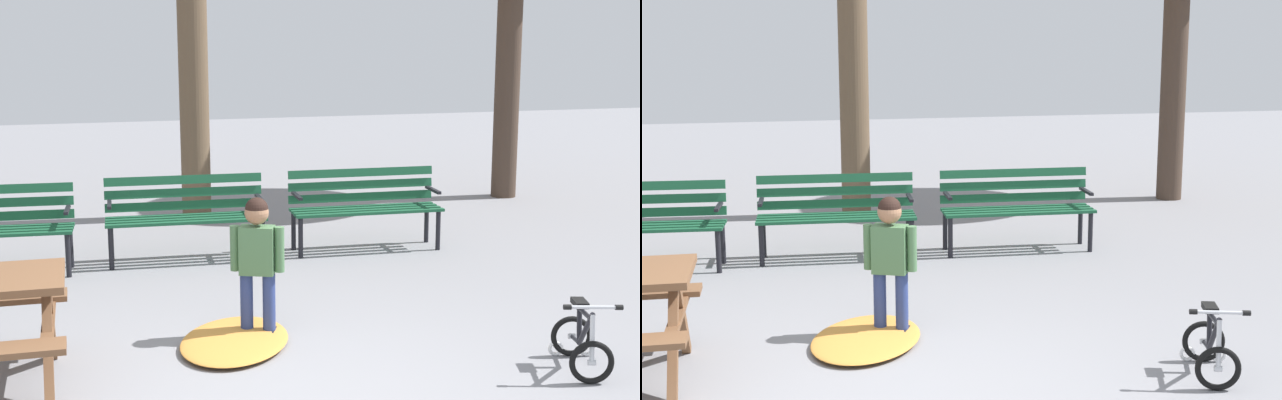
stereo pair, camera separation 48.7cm
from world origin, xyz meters
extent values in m
cube|color=brown|center=(-1.38, 0.54, 0.36)|extent=(0.07, 0.57, 0.76)
cube|color=brown|center=(-1.37, 1.04, 0.36)|extent=(0.07, 0.57, 0.76)
cube|color=brown|center=(-1.38, 0.79, 0.42)|extent=(0.10, 1.10, 0.04)
cylinder|color=black|center=(-1.23, 3.47, 0.22)|extent=(0.05, 0.05, 0.44)
cylinder|color=black|center=(-1.20, 3.83, 0.22)|extent=(0.05, 0.05, 0.44)
cube|color=black|center=(-1.22, 3.65, 0.62)|extent=(0.07, 0.40, 0.03)
cube|color=#195133|center=(-0.06, 3.93, 0.44)|extent=(1.60, 0.16, 0.03)
cube|color=#195133|center=(-0.06, 3.81, 0.44)|extent=(1.60, 0.16, 0.03)
cube|color=#195133|center=(-0.07, 3.69, 0.44)|extent=(1.60, 0.16, 0.03)
cube|color=#195133|center=(-0.08, 3.57, 0.44)|extent=(1.60, 0.16, 0.03)
cube|color=#195133|center=(-0.05, 3.97, 0.54)|extent=(1.60, 0.14, 0.09)
cube|color=#195133|center=(-0.05, 3.97, 0.67)|extent=(1.60, 0.14, 0.09)
cube|color=#195133|center=(-0.05, 3.97, 0.81)|extent=(1.60, 0.14, 0.09)
cylinder|color=black|center=(0.67, 3.54, 0.22)|extent=(0.05, 0.05, 0.44)
cylinder|color=black|center=(0.69, 3.90, 0.22)|extent=(0.05, 0.05, 0.44)
cube|color=black|center=(0.68, 3.72, 0.62)|extent=(0.06, 0.40, 0.03)
cylinder|color=black|center=(-0.82, 3.63, 0.22)|extent=(0.05, 0.05, 0.44)
cylinder|color=black|center=(-0.80, 3.99, 0.22)|extent=(0.05, 0.05, 0.44)
cube|color=black|center=(-0.81, 3.81, 0.62)|extent=(0.06, 0.40, 0.03)
cube|color=#195133|center=(1.84, 3.86, 0.44)|extent=(1.60, 0.15, 0.03)
cube|color=#195133|center=(1.84, 3.74, 0.44)|extent=(1.60, 0.15, 0.03)
cube|color=#195133|center=(1.83, 3.62, 0.44)|extent=(1.60, 0.15, 0.03)
cube|color=#195133|center=(1.83, 3.51, 0.44)|extent=(1.60, 0.15, 0.03)
cube|color=#195133|center=(1.84, 3.90, 0.54)|extent=(1.60, 0.12, 0.09)
cube|color=#195133|center=(1.84, 3.90, 0.67)|extent=(1.60, 0.12, 0.09)
cube|color=#195133|center=(1.84, 3.90, 0.81)|extent=(1.60, 0.12, 0.09)
cylinder|color=black|center=(2.58, 3.49, 0.22)|extent=(0.05, 0.05, 0.44)
cylinder|color=black|center=(2.59, 3.85, 0.22)|extent=(0.05, 0.05, 0.44)
cube|color=black|center=(2.58, 3.67, 0.62)|extent=(0.06, 0.40, 0.03)
cylinder|color=black|center=(1.08, 3.56, 0.22)|extent=(0.05, 0.05, 0.44)
cylinder|color=black|center=(1.09, 3.92, 0.22)|extent=(0.05, 0.05, 0.44)
cube|color=black|center=(1.09, 3.74, 0.62)|extent=(0.06, 0.40, 0.03)
cylinder|color=navy|center=(0.23, 1.29, 0.25)|extent=(0.10, 0.10, 0.50)
cube|color=black|center=(0.23, 1.29, 0.03)|extent=(0.14, 0.18, 0.06)
cylinder|color=navy|center=(0.07, 1.36, 0.25)|extent=(0.10, 0.10, 0.50)
cube|color=black|center=(0.07, 1.36, 0.03)|extent=(0.14, 0.18, 0.06)
cube|color=#477047|center=(0.15, 1.32, 0.68)|extent=(0.30, 0.24, 0.37)
sphere|color=#996B4C|center=(0.15, 1.32, 0.97)|extent=(0.18, 0.18, 0.18)
sphere|color=black|center=(0.15, 1.32, 1.00)|extent=(0.18, 0.18, 0.18)
cylinder|color=#477047|center=(0.30, 1.26, 0.69)|extent=(0.07, 0.07, 0.35)
cylinder|color=#477047|center=(-0.01, 1.39, 0.69)|extent=(0.07, 0.07, 0.35)
torus|color=black|center=(2.08, -0.21, 0.15)|extent=(0.30, 0.13, 0.30)
cylinder|color=silver|center=(2.08, -0.21, 0.15)|extent=(0.06, 0.05, 0.04)
torus|color=black|center=(2.23, 0.29, 0.15)|extent=(0.30, 0.13, 0.30)
cylinder|color=silver|center=(2.23, 0.29, 0.15)|extent=(0.06, 0.05, 0.04)
torus|color=white|center=(2.34, 0.26, 0.05)|extent=(0.11, 0.06, 0.11)
torus|color=white|center=(2.13, 0.32, 0.05)|extent=(0.11, 0.06, 0.11)
cylinder|color=black|center=(2.13, -0.03, 0.32)|extent=(0.12, 0.30, 0.32)
cylinder|color=black|center=(2.18, 0.12, 0.30)|extent=(0.06, 0.08, 0.27)
cylinder|color=black|center=(2.20, 0.19, 0.16)|extent=(0.09, 0.20, 0.05)
cylinder|color=silver|center=(2.08, -0.19, 0.31)|extent=(0.05, 0.08, 0.32)
cylinder|color=black|center=(2.14, -0.02, 0.42)|extent=(0.13, 0.32, 0.05)
cube|color=black|center=(2.18, 0.14, 0.45)|extent=(0.14, 0.19, 0.04)
cylinder|color=silver|center=(2.09, -0.17, 0.52)|extent=(0.33, 0.12, 0.02)
cylinder|color=black|center=(2.25, -0.22, 0.52)|extent=(0.06, 0.05, 0.04)
cylinder|color=black|center=(1.93, -0.12, 0.52)|extent=(0.06, 0.05, 0.04)
ellipsoid|color=#C68438|center=(-0.06, 1.19, 0.04)|extent=(1.17, 1.35, 0.07)
cylinder|color=brown|center=(0.35, 5.92, 2.06)|extent=(0.36, 0.36, 4.12)
cylinder|color=#423328|center=(4.71, 6.12, 1.63)|extent=(0.35, 0.35, 3.25)
camera|label=1|loc=(-1.22, -5.13, 2.33)|focal=50.43mm
camera|label=2|loc=(-0.75, -5.25, 2.33)|focal=50.43mm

